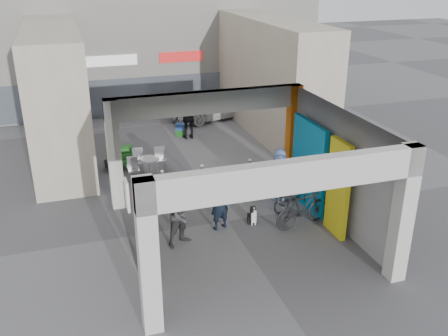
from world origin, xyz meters
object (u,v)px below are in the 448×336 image
object	(u,v)px
man_crates	(189,117)
bicycle_front	(297,196)
man_elderly	(279,174)
border_collie	(252,216)
man_with_dog	(219,202)
bicycle_rear	(303,208)
cafe_set	(145,167)
white_van	(212,105)
man_back_turned	(182,214)
produce_stand	(121,161)

from	to	relation	value
man_crates	bicycle_front	distance (m)	7.78
man_elderly	man_crates	size ratio (longest dim) A/B	0.91
border_collie	man_with_dog	world-z (taller)	man_with_dog
border_collie	bicycle_rear	world-z (taller)	bicycle_rear
border_collie	man_elderly	bearing A→B (deg)	60.73
cafe_set	man_crates	xyz separation A→B (m)	(2.52, 3.47, 0.63)
cafe_set	border_collie	xyz separation A→B (m)	(2.41, -4.57, -0.07)
bicycle_front	white_van	distance (m)	10.10
man_elderly	bicycle_front	distance (m)	1.02
man_back_turned	bicycle_rear	size ratio (longest dim) A/B	0.97
produce_stand	man_crates	world-z (taller)	man_crates
man_back_turned	white_van	distance (m)	11.76
white_van	produce_stand	bearing A→B (deg)	120.97
produce_stand	bicycle_rear	xyz separation A→B (m)	(4.53, -6.06, 0.25)
border_collie	man_crates	size ratio (longest dim) A/B	0.33
man_elderly	bicycle_front	world-z (taller)	man_elderly
cafe_set	bicycle_rear	bearing A→B (deg)	-53.85
man_back_turned	bicycle_rear	bearing A→B (deg)	-26.06
produce_stand	man_back_turned	world-z (taller)	man_back_turned
border_collie	white_van	bearing A→B (deg)	97.07
cafe_set	bicycle_front	bearing A→B (deg)	-45.59
man_with_dog	bicycle_rear	world-z (taller)	man_with_dog
cafe_set	border_collie	size ratio (longest dim) A/B	2.37
bicycle_front	white_van	xyz separation A→B (m)	(0.26, 10.10, 0.25)
produce_stand	border_collie	distance (m)	6.34
cafe_set	man_back_turned	bearing A→B (deg)	-87.92
border_collie	man_with_dog	bearing A→B (deg)	-163.75
man_back_turned	bicycle_front	xyz separation A→B (m)	(3.87, 0.91, -0.43)
man_crates	bicycle_rear	world-z (taller)	man_crates
man_with_dog	man_crates	size ratio (longest dim) A/B	0.88
produce_stand	white_van	size ratio (longest dim) A/B	0.28
man_crates	bicycle_front	world-z (taller)	man_crates
bicycle_rear	man_crates	bearing A→B (deg)	-3.65
border_collie	bicycle_front	xyz separation A→B (m)	(1.65, 0.43, 0.22)
cafe_set	man_back_turned	distance (m)	5.09
man_crates	bicycle_rear	distance (m)	8.71
produce_stand	white_van	world-z (taller)	white_van
cafe_set	white_van	distance (m)	7.36
man_crates	bicycle_rear	size ratio (longest dim) A/B	1.02
border_collie	man_crates	world-z (taller)	man_crates
white_van	cafe_set	bearing A→B (deg)	130.26
border_collie	man_elderly	distance (m)	2.06
man_with_dog	man_elderly	size ratio (longest dim) A/B	0.98
cafe_set	bicycle_rear	world-z (taller)	bicycle_rear
bicycle_front	border_collie	bearing A→B (deg)	90.71
produce_stand	bicycle_rear	size ratio (longest dim) A/B	0.65
produce_stand	cafe_set	bearing A→B (deg)	-72.07
bicycle_rear	bicycle_front	bearing A→B (deg)	-28.51
white_van	bicycle_front	bearing A→B (deg)	164.74
man_with_dog	bicycle_rear	distance (m)	2.45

